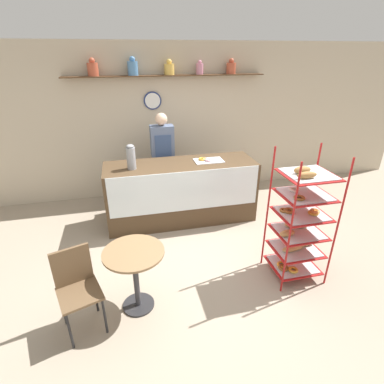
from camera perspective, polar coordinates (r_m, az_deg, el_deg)
The scene contains 9 objects.
ground_plane at distance 4.10m, azimuth 1.33°, elevation -12.89°, with size 14.00×14.00×0.00m, color gray.
back_wall at distance 5.63m, azimuth -4.69°, elevation 13.30°, with size 10.00×0.30×2.70m.
display_counter at distance 4.80m, azimuth -2.05°, elevation 0.03°, with size 2.34×0.74×0.97m.
pastry_rack at distance 3.70m, azimuth 19.73°, elevation -5.75°, with size 0.59×0.54×1.59m.
person_worker at distance 5.14m, azimuth -5.58°, elevation 6.62°, with size 0.38×0.23×1.64m.
cafe_table at distance 3.21m, azimuth -10.85°, elevation -13.72°, with size 0.62×0.62×0.72m.
cafe_chair at distance 3.19m, azimuth -21.18°, elevation -15.75°, with size 0.48×0.48×0.86m.
coffee_carafe at distance 4.41m, azimuth -11.54°, elevation 6.53°, with size 0.13×0.13×0.37m.
donut_tray_counter at distance 4.71m, azimuth 2.93°, elevation 6.08°, with size 0.45×0.28×0.04m.
Camera 1 is at (-0.83, -3.11, 2.53)m, focal length 28.00 mm.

